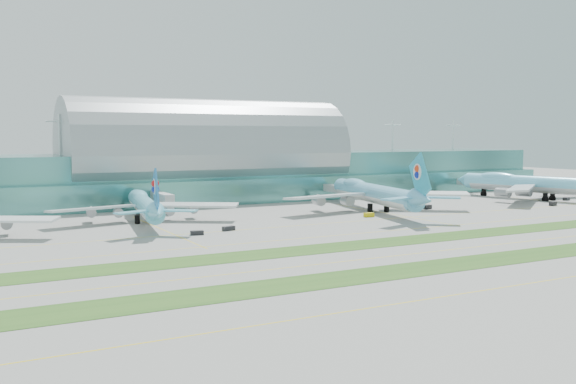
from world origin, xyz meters
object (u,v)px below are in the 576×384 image
terminal (207,167)px  airliner_b (144,204)px  airliner_c (373,192)px  airliner_d (538,183)px

terminal → airliner_b: terminal is taller
terminal → airliner_b: 73.32m
airliner_b → airliner_c: airliner_c is taller
airliner_c → airliner_d: size_ratio=0.97×
terminal → airliner_d: bearing=-28.9°
airliner_b → airliner_d: bearing=6.0°
airliner_d → airliner_c: bearing=164.8°
airliner_c → airliner_d: 85.99m
terminal → airliner_d: terminal is taller
airliner_c → terminal: bearing=131.8°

